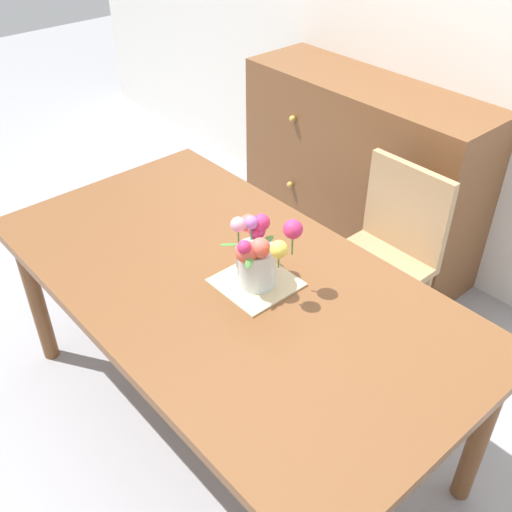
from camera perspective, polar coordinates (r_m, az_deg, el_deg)
ground_plane at (r=2.64m, az=-2.27°, el=-15.03°), size 12.00×12.00×0.00m
back_wall at (r=2.99m, az=23.26°, el=20.92°), size 7.00×0.10×2.80m
dining_table at (r=2.16m, az=-2.69°, el=-3.82°), size 1.86×1.00×0.75m
chair_far at (r=2.71m, az=12.37°, el=0.64°), size 0.42×0.42×0.90m
dresser at (r=3.34m, az=9.89°, el=7.96°), size 1.40×0.47×1.00m
placemat at (r=2.08m, az=-0.00°, el=-2.57°), size 0.26×0.26×0.01m
flower_vase at (r=2.00m, az=0.13°, el=0.33°), size 0.28×0.22×0.27m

